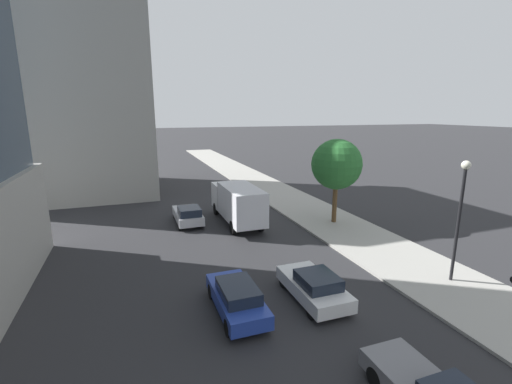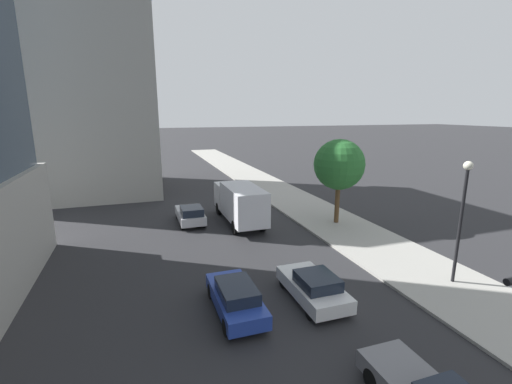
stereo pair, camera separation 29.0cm
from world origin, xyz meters
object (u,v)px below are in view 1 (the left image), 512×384
car_silver (188,215)px  street_lamp (461,205)px  box_truck (238,202)px  construction_building (70,69)px  car_blue (237,297)px  car_white (314,286)px  street_tree (337,165)px

car_silver → street_lamp: bearing=-51.9°
street_lamp → box_truck: street_lamp is taller
construction_building → car_blue: size_ratio=7.27×
car_blue → car_white: bearing=-2.4°
box_truck → construction_building: bearing=128.3°
construction_building → street_tree: 28.56m
construction_building → car_white: construction_building is taller
car_blue → box_truck: 12.72m
street_tree → construction_building: bearing=136.6°
car_silver → car_blue: car_silver is taller
street_lamp → car_white: street_lamp is taller
box_truck → street_lamp: bearing=-60.2°
construction_building → street_lamp: (20.29, -29.32, -8.72)m
car_white → box_truck: size_ratio=0.56×
construction_building → car_white: size_ratio=7.52×
street_lamp → car_white: size_ratio=1.45×
car_white → construction_building: bearing=114.2°
car_silver → car_blue: 13.32m
construction_building → car_silver: construction_building is taller
construction_building → car_blue: (9.04, -28.28, -12.16)m
construction_building → car_silver: (9.04, -14.96, -12.15)m
street_tree → car_silver: (-10.85, 3.82, -3.96)m
street_lamp → box_truck: size_ratio=0.81×
car_white → box_truck: (-0.00, 12.28, 1.08)m
construction_building → car_white: 33.48m
car_white → car_silver: (-3.72, 13.48, 0.05)m
car_white → street_lamp: bearing=-6.7°
street_tree → box_truck: 8.14m
street_tree → box_truck: bearing=159.8°
street_tree → car_white: size_ratio=1.52×
construction_building → box_truck: 23.41m
street_lamp → car_blue: (-11.24, 1.04, -3.43)m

